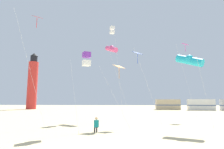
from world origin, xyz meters
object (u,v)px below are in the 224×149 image
object	(u,v)px
kite_tube_cyan	(189,60)
kite_flyer_standing	(96,124)
kite_tube_rainbow	(111,49)
kite_diamond_blue	(138,55)
lighthouse_distant	(33,82)
kite_box_white	(112,30)
kite_box_violet	(86,59)
kite_diamond_magenta	(185,47)
rv_van_tan	(168,105)
kite_diamond_scarlet	(36,21)
rv_van_white	(201,105)
kite_diamond_orange	(119,68)

from	to	relation	value
kite_tube_cyan	kite_flyer_standing	bearing A→B (deg)	-161.01
kite_tube_rainbow	kite_diamond_blue	xyz separation A→B (m)	(3.40, -5.19, -2.31)
kite_flyer_standing	kite_tube_rainbow	bearing A→B (deg)	-108.34
lighthouse_distant	kite_tube_cyan	bearing A→B (deg)	-46.95
kite_box_white	kite_tube_rainbow	world-z (taller)	kite_box_white
kite_tube_cyan	kite_box_violet	bearing A→B (deg)	-168.12
kite_tube_rainbow	kite_diamond_magenta	world-z (taller)	kite_diamond_magenta
kite_tube_rainbow	kite_flyer_standing	bearing A→B (deg)	-90.87
kite_tube_cyan	kite_diamond_magenta	world-z (taller)	kite_diamond_magenta
lighthouse_distant	rv_van_tan	bearing A→B (deg)	0.53
lighthouse_distant	kite_diamond_magenta	bearing A→B (deg)	-34.00
kite_diamond_scarlet	kite_diamond_magenta	xyz separation A→B (m)	(17.91, 10.78, -0.00)
kite_tube_rainbow	rv_van_white	world-z (taller)	kite_tube_rainbow
kite_flyer_standing	rv_van_tan	bearing A→B (deg)	-126.43
kite_box_violet	kite_diamond_blue	distance (m)	7.17
kite_box_violet	kite_box_white	bearing A→B (deg)	84.52
kite_tube_rainbow	kite_diamond_scarlet	distance (m)	10.77
kite_box_violet	kite_diamond_blue	bearing A→B (deg)	48.96
kite_box_white	kite_diamond_magenta	xyz separation A→B (m)	(10.98, 0.93, -2.68)
kite_diamond_orange	kite_box_white	bearing A→B (deg)	98.78
kite_box_violet	kite_diamond_magenta	distance (m)	18.42
lighthouse_distant	kite_diamond_scarlet	bearing A→B (deg)	-61.98
kite_diamond_blue	rv_van_tan	size ratio (longest dim) A/B	1.21
kite_diamond_orange	kite_diamond_blue	distance (m)	3.50
kite_tube_cyan	kite_tube_rainbow	bearing A→B (deg)	132.09
rv_van_tan	rv_van_white	world-z (taller)	same
kite_flyer_standing	kite_diamond_orange	xyz separation A→B (m)	(1.53, 3.95, 4.91)
kite_diamond_scarlet	kite_diamond_magenta	world-z (taller)	kite_diamond_scarlet
kite_diamond_blue	kite_tube_cyan	bearing A→B (deg)	-37.94
kite_diamond_orange	kite_diamond_scarlet	size ratio (longest dim) A/B	0.53
kite_diamond_blue	kite_diamond_scarlet	world-z (taller)	kite_diamond_scarlet
kite_tube_cyan	kite_diamond_blue	xyz separation A→B (m)	(-4.36, 3.40, 1.38)
kite_flyer_standing	kite_tube_cyan	size ratio (longest dim) A/B	0.17
kite_tube_rainbow	rv_van_tan	xyz separation A→B (m)	(13.28, 27.84, -8.27)
rv_van_tan	rv_van_white	xyz separation A→B (m)	(7.88, -2.68, 0.00)
kite_flyer_standing	kite_diamond_magenta	distance (m)	20.32
kite_diamond_orange	rv_van_white	size ratio (longest dim) A/B	0.90
kite_tube_cyan	kite_diamond_orange	xyz separation A→B (m)	(-6.39, 1.22, -0.44)
kite_diamond_orange	rv_van_tan	size ratio (longest dim) A/B	0.91
kite_tube_rainbow	kite_diamond_magenta	xyz separation A→B (m)	(10.95, 2.60, 0.74)
kite_flyer_standing	kite_tube_cyan	xyz separation A→B (m)	(7.92, 2.73, 5.36)
kite_box_white	lighthouse_distant	distance (m)	36.93
kite_box_violet	rv_van_tan	world-z (taller)	kite_box_violet
kite_flyer_standing	kite_box_white	world-z (taller)	kite_box_white
kite_box_white	kite_diamond_blue	distance (m)	9.57
kite_diamond_orange	lighthouse_distant	bearing A→B (deg)	128.07
rv_van_tan	kite_box_violet	bearing A→B (deg)	-112.46
kite_box_violet	lighthouse_distant	xyz separation A→B (m)	(-24.73, 37.94, 2.02)
kite_box_white	kite_diamond_magenta	world-z (taller)	kite_box_white
kite_box_white	kite_diamond_scarlet	xyz separation A→B (m)	(-6.93, -9.85, -2.67)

